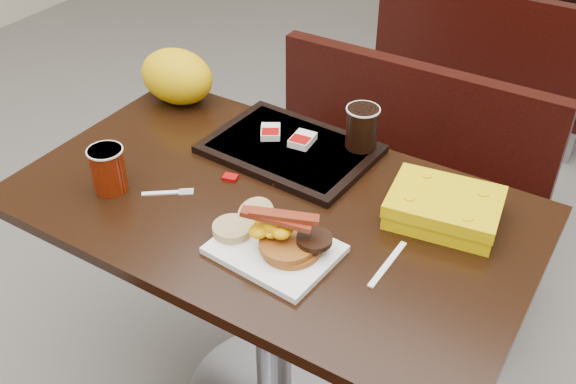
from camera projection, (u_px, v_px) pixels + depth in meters
The scene contains 22 objects.
table_near at pixel (273, 314), 1.75m from camera, with size 1.20×0.70×0.75m, color black, non-canonical shape.
bench_near_n at pixel (384, 186), 2.24m from camera, with size 1.00×0.46×0.72m, color black, non-canonical shape.
table_far at pixel (536, 5), 3.53m from camera, with size 1.20×0.70×0.75m, color black, non-canonical shape.
bench_far_s at pixel (495, 56), 3.06m from camera, with size 1.00×0.46×0.72m, color black, non-canonical shape.
platter at pixel (275, 249), 1.39m from camera, with size 0.25×0.19×0.01m, color white.
pancake_stack at pixel (291, 246), 1.37m from camera, with size 0.12×0.12×0.03m, color brown.
sausage_patty at pixel (314, 239), 1.35m from camera, with size 0.08×0.08×0.01m, color black.
scrambled_eggs at pixel (273, 226), 1.36m from camera, with size 0.09×0.08×0.05m, color #F9C204.
bacon_strips at pixel (276, 218), 1.34m from camera, with size 0.15×0.06×0.01m, color #4B0805, non-canonical shape.
muffin_bottom at pixel (232, 229), 1.42m from camera, with size 0.08×0.08×0.02m, color tan.
muffin_top at pixel (257, 214), 1.44m from camera, with size 0.08×0.08×0.02m, color tan.
coffee_cup_near at pixel (108, 170), 1.54m from camera, with size 0.08×0.08×0.11m, color maroon.
fork at pixel (160, 193), 1.56m from camera, with size 0.12×0.02×0.00m, color white, non-canonical shape.
knife at pixel (388, 264), 1.36m from camera, with size 0.16×0.01×0.00m, color white.
condiment_syrup at pixel (280, 182), 1.59m from camera, with size 0.03×0.03×0.01m, color #9D5606.
condiment_ketchup at pixel (230, 177), 1.60m from camera, with size 0.03×0.03×0.01m, color #8C0504.
tray at pixel (290, 149), 1.69m from camera, with size 0.41×0.29×0.02m, color black.
hashbrown_sleeve_left at pixel (271, 132), 1.72m from camera, with size 0.05×0.07×0.02m, color silver.
hashbrown_sleeve_right at pixel (302, 140), 1.69m from camera, with size 0.05×0.07×0.02m, color silver.
coffee_cup_far at pixel (362, 128), 1.65m from camera, with size 0.08×0.08×0.11m, color black.
clamshell at pixel (444, 208), 1.46m from camera, with size 0.24×0.18×0.07m, color #DBB303.
paper_bag at pixel (177, 76), 1.87m from camera, with size 0.22×0.16×0.15m, color yellow.
Camera 1 is at (0.67, -1.01, 1.68)m, focal length 41.25 mm.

